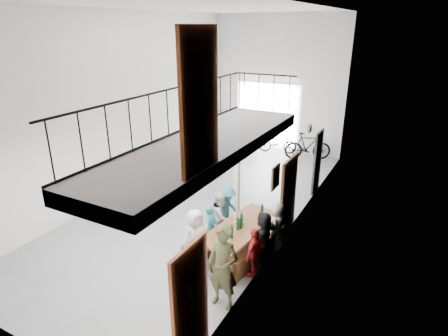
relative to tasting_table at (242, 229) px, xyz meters
The scene contains 24 objects.
floor 3.01m from the tasting_table, 137.94° to the left, with size 12.00×12.00×0.00m, color slate.
room_walls 4.08m from the tasting_table, 137.94° to the left, with size 12.00×12.00×12.00m.
gateway_portal 8.34m from the tasting_table, 108.04° to the left, with size 2.80×0.08×2.80m, color white.
right_wall_decor 1.17m from the tasting_table, 10.23° to the left, with size 0.07×8.28×5.07m.
balcony 2.55m from the tasting_table, 99.53° to the right, with size 1.52×5.62×4.00m.
tasting_table is the anchor object (origin of this frame).
bench_inner 0.83m from the tasting_table, behind, with size 0.33×2.09×0.48m, color brown.
bench_wall 0.62m from the tasting_table, ahead, with size 0.26×2.03×0.47m, color brown.
tableware 0.24m from the tasting_table, 38.25° to the right, with size 0.58×1.52×0.35m.
side_bench 5.14m from the tasting_table, 156.08° to the left, with size 0.35×1.58×0.45m, color brown.
oak_barrel 8.48m from the tasting_table, 120.75° to the left, with size 0.57×0.57×0.84m.
serving_counter 8.57m from the tasting_table, 117.27° to the left, with size 1.96×0.55×1.04m, color #3E2310.
counter_bottles 8.58m from the tasting_table, 117.26° to the left, with size 1.72×0.19×0.28m.
guest_left_a 1.07m from the tasting_table, 136.99° to the right, with size 0.65×0.42×1.33m, color silver.
guest_left_b 0.74m from the tasting_table, 167.64° to the right, with size 0.45×0.30×1.24m, color teal.
guest_left_c 0.90m from the tasting_table, 149.96° to the left, with size 0.62×0.48×1.27m, color silver.
guest_left_d 1.14m from the tasting_table, 134.45° to the left, with size 0.82×0.47×1.27m, color teal.
guest_right_a 0.77m from the tasting_table, 43.03° to the right, with size 0.67×0.28×1.14m, color red.
guest_right_b 0.51m from the tasting_table, 10.07° to the left, with size 1.13×0.36×1.22m, color black.
guest_right_c 0.93m from the tasting_table, 50.83° to the left, with size 0.59×0.38×1.21m, color silver.
host_standing 1.69m from the tasting_table, 76.54° to the right, with size 0.63×0.41×1.72m, color #484828.
potted_plant 2.75m from the tasting_table, 84.13° to the left, with size 0.33×0.29×0.37m, color #194D18.
bicycle_near 7.81m from the tasting_table, 104.38° to the left, with size 0.56×1.60×0.84m, color black.
bicycle_far 7.33m from the tasting_table, 94.49° to the left, with size 0.51×1.82×1.09m, color black.
Camera 1 is at (5.31, -8.72, 5.07)m, focal length 30.00 mm.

